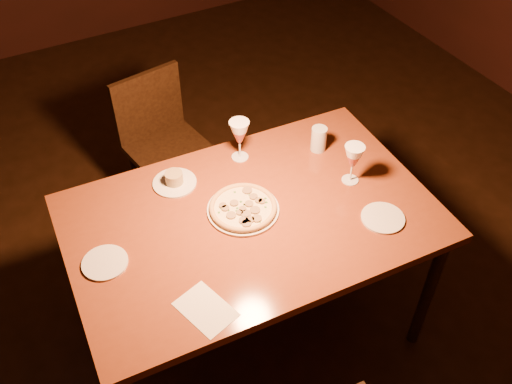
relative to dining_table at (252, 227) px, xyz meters
name	(u,v)px	position (x,y,z in m)	size (l,w,h in m)	color
floor	(227,379)	(-0.25, -0.21, -0.74)	(7.00, 7.00, 0.00)	black
dining_table	(252,227)	(0.00, 0.00, 0.00)	(1.56, 1.05, 0.81)	brown
chair_far	(163,140)	(-0.02, 1.03, -0.25)	(0.48, 0.48, 0.86)	black
pizza_plate	(243,208)	(-0.02, 0.04, 0.09)	(0.30, 0.30, 0.03)	silver
ramekin_saucer	(174,180)	(-0.21, 0.33, 0.09)	(0.19, 0.19, 0.06)	silver
wine_glass_far	(240,140)	(0.13, 0.35, 0.17)	(0.09, 0.09, 0.20)	#A44844
wine_glass_right	(352,164)	(0.48, -0.02, 0.17)	(0.09, 0.09, 0.19)	#A44844
water_tumbler	(319,139)	(0.48, 0.23, 0.13)	(0.07, 0.07, 0.12)	silver
side_plate_left	(105,263)	(-0.61, 0.04, 0.08)	(0.18, 0.18, 0.01)	silver
side_plate_near	(383,218)	(0.47, -0.28, 0.08)	(0.18, 0.18, 0.01)	silver
menu_card	(206,309)	(-0.36, -0.33, 0.07)	(0.14, 0.21, 0.00)	white
pendant_light	(250,56)	(0.00, 0.00, 0.82)	(0.12, 0.12, 0.12)	#FF8B47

